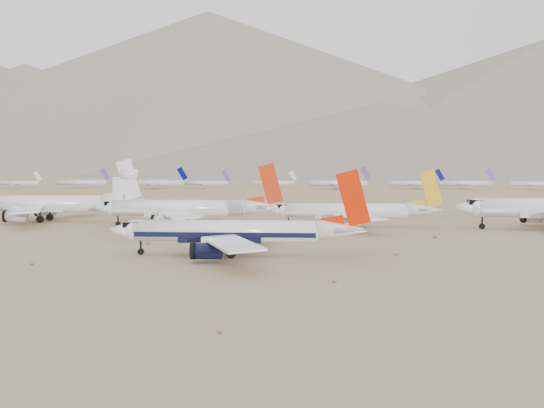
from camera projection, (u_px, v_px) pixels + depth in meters
The scene contains 8 objects.
ground at pixel (276, 255), 123.02m from camera, with size 7000.00×7000.00×0.00m, color #7F674A.
main_airliner at pixel (237, 232), 121.99m from camera, with size 49.84×48.68×17.59m.
row2_gold_tail at pixel (353, 211), 176.40m from camera, with size 47.75×46.70×17.00m.
row2_orange_tail at pixel (187, 209), 178.34m from camera, with size 52.88×51.73×18.86m.
row2_white_trijet at pixel (49, 203), 193.98m from camera, with size 57.23×55.93×20.28m.
distant_storage_row at pixel (305, 183), 444.11m from camera, with size 523.92×60.27×15.19m.
mountain_range at pixel (333, 104), 1746.82m from camera, with size 7354.00×3024.00×470.00m.
desert_scrub at pixel (280, 282), 93.77m from camera, with size 261.14×121.67×0.63m.
Camera 1 is at (6.92, -121.86, 18.62)m, focal length 40.00 mm.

